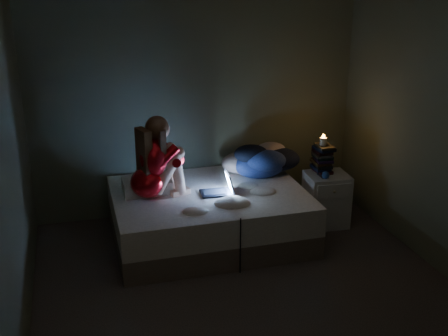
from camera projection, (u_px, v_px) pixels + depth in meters
name	position (u px, v px, depth m)	size (l,w,h in m)	color
floor	(250.00, 295.00, 4.82)	(3.60, 3.80, 0.02)	#292523
wall_back	(197.00, 98.00, 6.10)	(3.60, 0.02, 2.60)	#4E5946
wall_front	(380.00, 273.00, 2.65)	(3.60, 0.02, 2.60)	#4E5946
wall_left	(7.00, 173.00, 3.91)	(0.02, 3.80, 2.60)	#4E5946
bed	(209.00, 215.00, 5.70)	(1.91, 1.43, 0.52)	#B4AEA4
pillow	(147.00, 185.00, 5.59)	(0.47, 0.33, 0.14)	white
woman	(146.00, 159.00, 5.30)	(0.51, 0.33, 0.82)	maroon
laptop	(216.00, 183.00, 5.53)	(0.32, 0.23, 0.23)	black
clothes_pile	(259.00, 159.00, 6.01)	(0.60, 0.48, 0.36)	navy
nightstand	(326.00, 199.00, 6.03)	(0.43, 0.38, 0.58)	silver
book_stack	(322.00, 158.00, 5.95)	(0.19, 0.25, 0.31)	black
candle	(323.00, 141.00, 5.88)	(0.07, 0.07, 0.08)	beige
phone	(323.00, 176.00, 5.87)	(0.07, 0.14, 0.01)	black
blue_orb	(327.00, 175.00, 5.80)	(0.08, 0.08, 0.08)	navy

